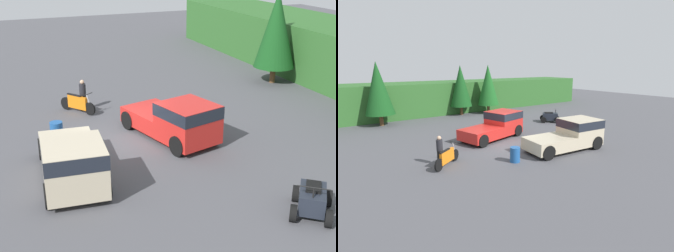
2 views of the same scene
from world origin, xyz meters
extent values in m
plane|color=#4C4C51|center=(0.00, 0.00, 0.00)|extent=(80.00, 80.00, 0.00)
cube|color=#2D6028|center=(0.00, 16.00, 1.77)|extent=(44.00, 6.00, 3.54)
cylinder|color=brown|center=(-5.68, 11.72, 0.53)|extent=(0.35, 0.35, 1.05)
cone|color=#144719|center=(-5.68, 11.72, 3.44)|extent=(2.57, 2.57, 4.78)
cylinder|color=brown|center=(2.81, 12.46, 0.50)|extent=(0.33, 0.33, 0.99)
cone|color=#144719|center=(2.81, 12.46, 3.25)|extent=(2.42, 2.42, 4.51)
cylinder|color=brown|center=(5.82, 11.55, 0.50)|extent=(0.33, 0.33, 1.00)
cone|color=#19561E|center=(5.82, 11.55, 3.27)|extent=(2.44, 2.44, 4.54)
cube|color=red|center=(1.56, 2.38, 1.10)|extent=(2.74, 2.65, 1.71)
cube|color=#1E232D|center=(1.56, 2.38, 1.66)|extent=(2.77, 2.67, 0.55)
cube|color=red|center=(-0.88, 1.73, 0.63)|extent=(3.23, 2.78, 0.77)
cylinder|color=black|center=(1.84, 3.47, 0.45)|extent=(0.94, 0.50, 0.90)
cylinder|color=black|center=(2.35, 1.56, 0.45)|extent=(0.94, 0.50, 0.90)
cylinder|color=black|center=(-1.91, 2.48, 0.45)|extent=(0.94, 0.50, 0.90)
cylinder|color=black|center=(-1.40, 0.58, 0.45)|extent=(0.94, 0.50, 0.90)
cube|color=beige|center=(4.02, -3.12, 1.10)|extent=(2.54, 2.35, 1.71)
cube|color=#1E232D|center=(4.02, -3.12, 1.66)|extent=(2.57, 2.37, 0.55)
cube|color=beige|center=(1.41, -2.88, 0.63)|extent=(3.07, 2.39, 0.77)
cylinder|color=black|center=(4.70, -2.20, 0.45)|extent=(0.92, 0.36, 0.90)
cylinder|color=black|center=(4.52, -4.16, 0.45)|extent=(0.92, 0.36, 0.90)
cylinder|color=black|center=(0.65, -1.82, 0.45)|extent=(0.92, 0.36, 0.90)
cylinder|color=black|center=(0.47, -3.79, 0.45)|extent=(0.92, 0.36, 0.90)
cylinder|color=black|center=(-4.05, -0.69, 0.34)|extent=(0.62, 0.48, 0.69)
cylinder|color=black|center=(-5.41, -1.67, 0.34)|extent=(0.62, 0.48, 0.69)
cube|color=orange|center=(-4.73, -1.18, 0.55)|extent=(1.11, 0.86, 0.69)
cylinder|color=#B7B7BC|center=(-4.09, -0.72, 0.75)|extent=(0.27, 0.21, 0.78)
cylinder|color=black|center=(-4.09, -0.72, 1.15)|extent=(0.38, 0.51, 0.04)
cube|color=black|center=(-4.90, -1.30, 0.93)|extent=(0.83, 0.65, 0.06)
cylinder|color=black|center=(9.07, 3.86, 0.29)|extent=(0.58, 0.54, 0.57)
cylinder|color=black|center=(8.37, 3.02, 0.29)|extent=(0.58, 0.54, 0.57)
cylinder|color=black|center=(8.04, 4.72, 0.29)|extent=(0.58, 0.54, 0.57)
cylinder|color=black|center=(7.34, 3.88, 0.29)|extent=(0.58, 0.54, 0.57)
cube|color=#1E232D|center=(8.21, 3.87, 0.55)|extent=(1.63, 1.55, 0.66)
cylinder|color=black|center=(8.61, 3.54, 1.05)|extent=(0.07, 0.07, 0.35)
cylinder|color=black|center=(8.61, 3.54, 1.23)|extent=(0.68, 0.81, 0.04)
cube|color=black|center=(8.09, 3.97, 0.92)|extent=(0.94, 0.89, 0.08)
cylinder|color=black|center=(-5.04, -0.74, 0.42)|extent=(0.24, 0.24, 0.83)
cylinder|color=black|center=(-4.94, -0.89, 0.42)|extent=(0.24, 0.24, 0.83)
cylinder|color=#232328|center=(-4.99, -0.81, 1.14)|extent=(0.48, 0.48, 0.62)
sphere|color=tan|center=(-4.99, -0.81, 1.57)|extent=(0.31, 0.31, 0.22)
cylinder|color=#1E5193|center=(-1.30, -2.88, 0.44)|extent=(0.58, 0.58, 0.88)
camera|label=1|loc=(18.90, -5.68, 8.41)|focal=50.00mm
camera|label=2|loc=(-10.03, -14.24, 5.45)|focal=28.00mm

